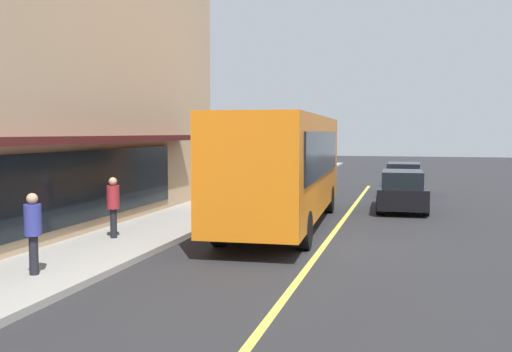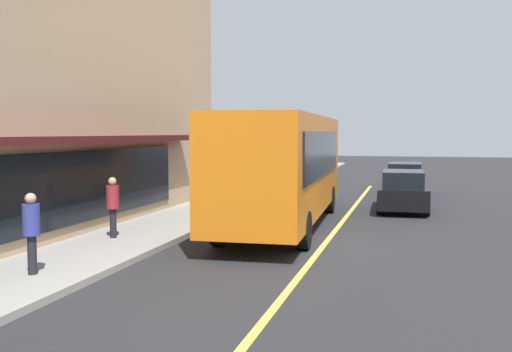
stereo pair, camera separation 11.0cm
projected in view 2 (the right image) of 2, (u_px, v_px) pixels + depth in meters
The scene contains 9 objects.
ground at pixel (323, 247), 15.26m from camera, with size 120.00×120.00×0.00m, color #28282B.
sidewalk at pixel (140, 235), 16.62m from camera, with size 80.00×2.78×0.15m, color #9E9B93.
lane_centre_stripe at pixel (323, 247), 15.26m from camera, with size 36.00×0.16×0.01m, color #D8D14C.
bus at pixel (284, 164), 18.44m from camera, with size 11.23×3.00×3.50m.
traffic_light at pixel (233, 144), 22.74m from camera, with size 0.30×0.52×3.20m.
car_navy at pixel (405, 179), 28.15m from camera, with size 4.34×1.93×1.52m.
car_black at pixel (403, 191), 22.35m from camera, with size 4.35×1.96×1.52m.
pedestrian_by_curb at pixel (31, 226), 11.61m from camera, with size 0.34×0.34×1.65m.
pedestrian_waiting at pixel (113, 202), 15.67m from camera, with size 0.34×0.34×1.65m.
Camera 2 is at (-15.01, -2.23, 3.00)m, focal length 40.81 mm.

